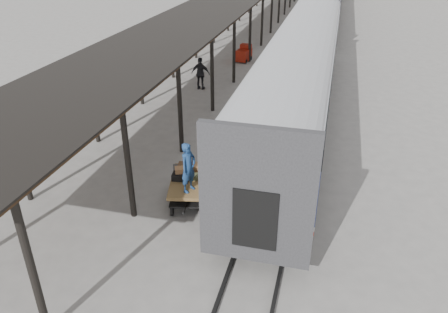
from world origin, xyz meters
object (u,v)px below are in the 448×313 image
object	(u,v)px
luggage_tug	(244,54)
pedestrian	(201,74)
baggage_cart	(189,185)
porter	(188,168)

from	to	relation	value
luggage_tug	pedestrian	xyz separation A→B (m)	(-1.24, -6.78, 0.44)
baggage_cart	luggage_tug	size ratio (longest dim) A/B	1.80
baggage_cart	luggage_tug	distance (m)	18.71
baggage_cart	luggage_tug	xyz separation A→B (m)	(-1.94, 18.60, -0.11)
porter	pedestrian	size ratio (longest dim) A/B	0.90
luggage_tug	pedestrian	world-z (taller)	pedestrian
baggage_cart	pedestrian	xyz separation A→B (m)	(-3.18, 11.82, 0.33)
porter	luggage_tug	bearing A→B (deg)	26.62
luggage_tug	pedestrian	size ratio (longest dim) A/B	0.74
baggage_cart	pedestrian	size ratio (longest dim) A/B	1.34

